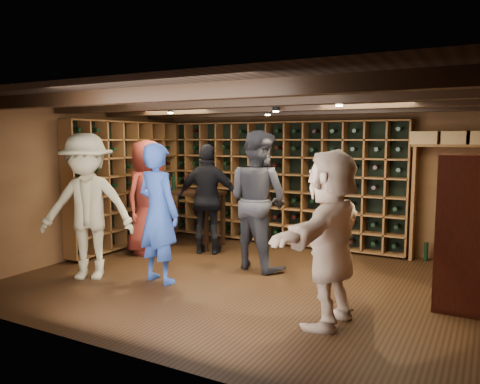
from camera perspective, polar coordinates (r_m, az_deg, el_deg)
The scene contains 13 objects.
ground at distance 6.61m, azimuth 0.36°, elevation -10.69°, with size 6.00×6.00×0.00m, color black.
room_shell at distance 6.38m, azimuth 0.60°, elevation 10.68°, with size 6.00×6.00×6.00m.
wine_rack_back at distance 8.68m, azimuth 4.58°, elevation 1.17°, with size 4.65×0.30×2.20m.
wine_rack_left at distance 8.68m, azimuth -13.68°, elevation 1.01°, with size 0.30×2.65×2.20m.
crate_shelf at distance 7.92m, azimuth 24.38°, elevation 3.13°, with size 1.20×0.32×2.07m.
display_cabinet at distance 5.88m, azimuth 25.49°, elevation -4.92°, with size 0.55×0.50×1.75m.
man_blue_shirt at distance 6.44m, azimuth -9.93°, elevation -2.57°, with size 0.69×0.46×1.90m, color navy.
man_grey_suit at distance 7.02m, azimuth 2.19°, elevation -1.01°, with size 1.01×0.79×2.08m, color black.
guest_red_floral at distance 8.07m, azimuth -11.20°, elevation -0.63°, with size 0.95×0.62×1.94m, color maroon.
guest_woman_black at distance 7.95m, azimuth -3.89°, elevation -0.89°, with size 1.09×0.46×1.87m, color black.
guest_khaki at distance 6.84m, azimuth -18.13°, elevation -1.71°, with size 1.31×0.75×2.03m, color gray.
guest_beige at distance 4.99m, azimuth 10.96°, elevation -5.51°, with size 1.72×0.55×1.86m, color tan.
tasting_table at distance 8.65m, azimuth -6.55°, elevation -0.71°, with size 1.34×0.69×1.28m.
Camera 1 is at (2.98, -5.57, 1.96)m, focal length 35.00 mm.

